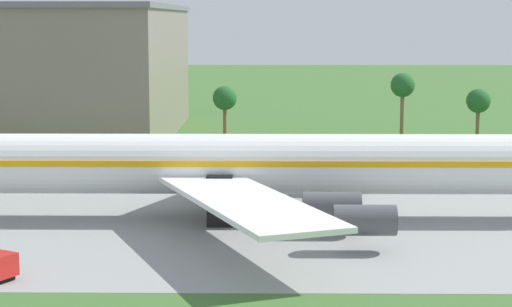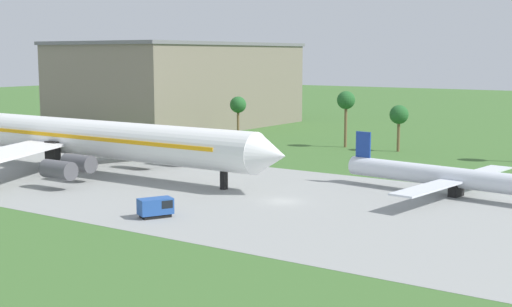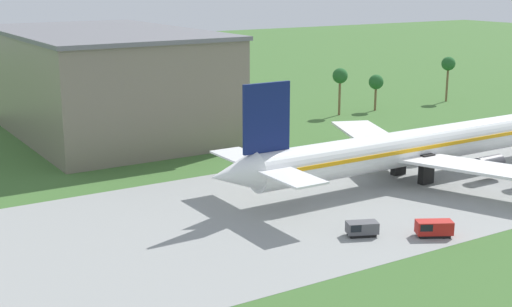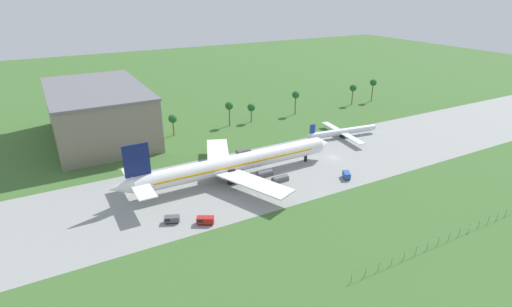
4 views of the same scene
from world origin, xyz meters
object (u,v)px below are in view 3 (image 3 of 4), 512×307
Objects in this scene: jet_airliner at (422,146)px; fuel_truck at (361,228)px; terminal_building at (103,81)px; catering_van at (433,228)px.

jet_airliner reaches higher than fuel_truck.
catering_van is at bearing -81.54° from terminal_building.
fuel_truck is at bearing 146.53° from catering_van.
fuel_truck is (-26.16, -15.80, -4.32)m from jet_airliner.
terminal_building reaches higher than fuel_truck.
jet_airliner is 30.86m from fuel_truck.
jet_airliner is at bearing 31.13° from fuel_truck.
terminal_building reaches higher than catering_van.
catering_van is at bearing -131.74° from jet_airliner.
catering_van is (-18.57, -20.81, -4.20)m from jet_airliner.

